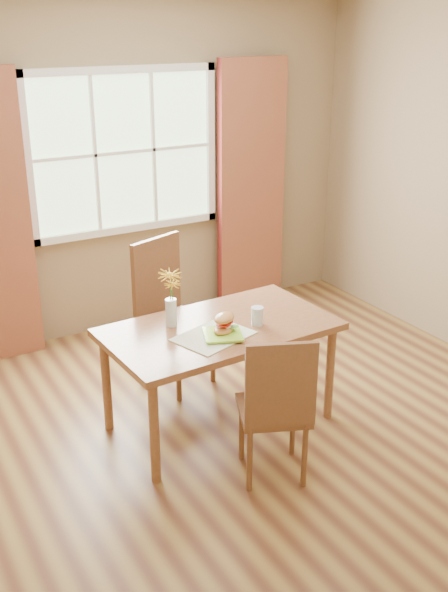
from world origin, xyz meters
TOP-DOWN VIEW (x-y plane):
  - room at (0.00, 0.00)m, footprint 4.24×3.84m
  - window at (0.00, 1.87)m, footprint 1.62×0.06m
  - curtain_right at (1.15, 1.78)m, footprint 0.65×0.08m
  - dining_table at (-0.13, 0.09)m, footprint 1.48×0.88m
  - chair_near at (-0.16, -0.60)m, footprint 0.51×0.51m
  - chair_far at (-0.16, 0.80)m, footprint 0.57×0.57m
  - placemat at (-0.24, -0.02)m, footprint 0.53×0.45m
  - plate at (-0.20, -0.06)m, footprint 0.30×0.30m
  - croissant_sandwich at (-0.17, -0.04)m, footprint 0.20×0.18m
  - water_glass at (0.08, -0.01)m, footprint 0.08×0.08m
  - flower_vase at (-0.39, 0.25)m, footprint 0.15×0.15m

SIDE VIEW (x-z plane):
  - chair_near at x=-0.16m, z-range 0.04..0.98m
  - chair_far at x=-0.16m, z-range 0.05..1.13m
  - dining_table at x=-0.13m, z-range 0.28..0.98m
  - placemat at x=-0.24m, z-range 0.70..0.71m
  - plate at x=-0.20m, z-range 0.71..0.72m
  - water_glass at x=0.08m, z-range 0.70..0.82m
  - croissant_sandwich at x=-0.17m, z-range 0.72..0.84m
  - flower_vase at x=-0.39m, z-range 0.74..1.10m
  - curtain_right at x=1.15m, z-range 0.00..2.20m
  - room at x=0.00m, z-range -0.02..2.72m
  - window at x=0.00m, z-range 0.84..2.16m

